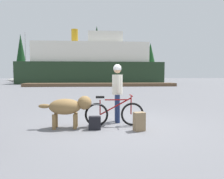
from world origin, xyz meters
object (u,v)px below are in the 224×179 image
object	(u,v)px
person_cyclist	(117,87)
dog	(69,107)
backpack	(139,122)
bicycle	(114,113)
handbag_pannier	(95,123)
ferry_boat	(92,64)
sailboat_moored	(26,80)

from	to	relation	value
person_cyclist	dog	distance (m)	1.60
dog	backpack	xyz separation A→B (m)	(1.86, -0.43, -0.35)
bicycle	person_cyclist	distance (m)	0.88
handbag_pannier	ferry_boat	world-z (taller)	ferry_boat
backpack	ferry_boat	world-z (taller)	ferry_boat
backpack	ferry_boat	bearing A→B (deg)	93.59
person_cyclist	sailboat_moored	xyz separation A→B (m)	(-13.75, 33.17, -0.56)
person_cyclist	ferry_boat	distance (m)	29.34
bicycle	ferry_boat	bearing A→B (deg)	92.47
person_cyclist	ferry_boat	bearing A→B (deg)	92.79
bicycle	backpack	distance (m)	0.83
handbag_pannier	ferry_boat	size ratio (longest dim) A/B	0.02
bicycle	sailboat_moored	size ratio (longest dim) A/B	0.18
bicycle	backpack	xyz separation A→B (m)	(0.61, -0.55, -0.12)
dog	sailboat_moored	bearing A→B (deg)	110.09
sailboat_moored	dog	bearing A→B (deg)	-69.91
backpack	handbag_pannier	distance (m)	1.18
dog	bicycle	bearing A→B (deg)	5.52
bicycle	dog	distance (m)	1.28
person_cyclist	ferry_boat	world-z (taller)	ferry_boat
bicycle	handbag_pannier	bearing A→B (deg)	-147.83
backpack	sailboat_moored	xyz separation A→B (m)	(-14.22, 34.21, 0.27)
handbag_pannier	sailboat_moored	bearing A→B (deg)	111.02
bicycle	handbag_pannier	world-z (taller)	bicycle
ferry_boat	sailboat_moored	size ratio (longest dim) A/B	2.51
backpack	sailboat_moored	distance (m)	37.05
handbag_pannier	backpack	bearing A→B (deg)	-10.13
dog	handbag_pannier	xyz separation A→B (m)	(0.71, -0.22, -0.41)
bicycle	backpack	bearing A→B (deg)	-41.77
ferry_boat	backpack	bearing A→B (deg)	-86.41
backpack	ferry_boat	xyz separation A→B (m)	(-1.90, 30.26, 2.98)
backpack	dog	bearing A→B (deg)	167.10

